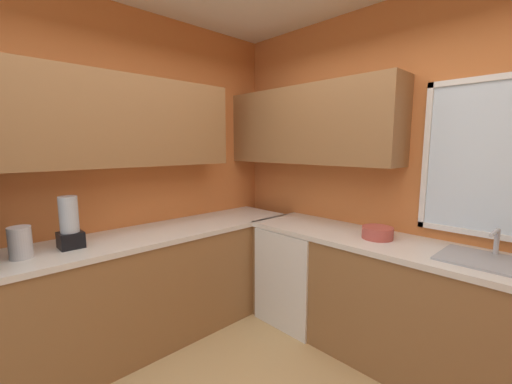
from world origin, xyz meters
TOP-DOWN VIEW (x-y plane):
  - room_shell at (-0.33, 0.44)m, footprint 3.55×3.36m
  - counter_run_left at (-1.41, 0.00)m, footprint 0.65×2.97m
  - counter_run_back at (0.21, 1.31)m, footprint 2.64×0.65m
  - dishwasher at (-0.75, 1.28)m, footprint 0.60×0.60m
  - kettle at (-1.39, -0.72)m, footprint 0.13×0.13m
  - sink_assembly at (0.67, 1.32)m, footprint 0.53×0.40m
  - bowl at (-0.04, 1.31)m, footprint 0.23×0.23m
  - blender_appliance at (-1.41, -0.43)m, footprint 0.15×0.15m

SIDE VIEW (x-z plane):
  - dishwasher at x=-0.75m, z-range 0.00..0.87m
  - counter_run_left at x=-1.41m, z-range 0.00..0.92m
  - counter_run_back at x=0.21m, z-range 0.00..0.92m
  - sink_assembly at x=0.67m, z-range 0.83..1.02m
  - bowl at x=-0.04m, z-range 0.92..1.01m
  - kettle at x=-1.39m, z-range 0.92..1.12m
  - blender_appliance at x=-1.41m, z-range 0.90..1.26m
  - room_shell at x=-0.33m, z-range 0.39..3.20m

